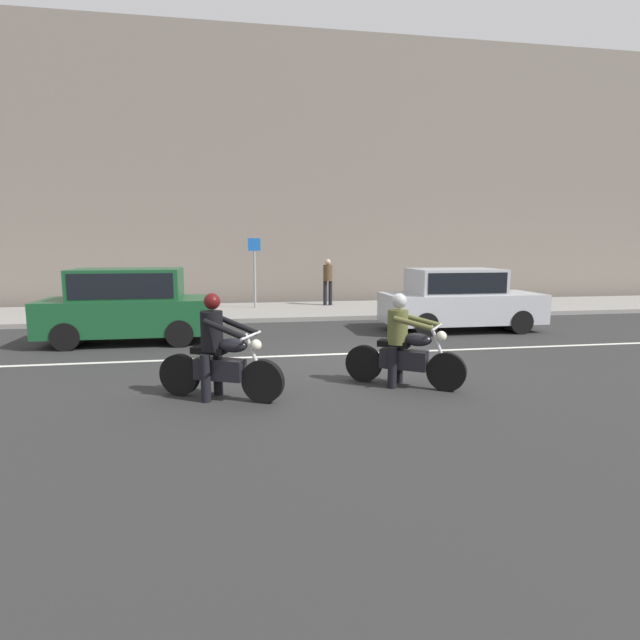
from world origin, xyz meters
The scene contains 10 objects.
ground_plane centered at (0.00, 0.00, 0.00)m, with size 80.00×80.00×0.00m, color #2B2B2B.
sidewalk_slab centered at (0.00, 8.00, 0.07)m, with size 40.00×4.40×0.14m, color gray.
building_facade centered at (0.00, 11.40, 5.27)m, with size 40.00×1.40×10.54m, color slate.
lane_marking_stripe centered at (0.61, 0.90, 0.00)m, with size 18.00×0.14×0.01m, color silver.
motorcycle_with_rider_black_leather centered at (-2.76, -1.99, 0.67)m, with size 1.92×1.06×1.64m.
motorcycle_with_rider_olive centered at (0.27, -1.77, 0.64)m, with size 1.77×1.26×1.57m.
parked_hatchback_forest_green centered at (-5.01, 3.10, 0.94)m, with size 4.02×1.76×1.80m.
parked_sedan_silver centered at (3.65, 3.41, 0.88)m, with size 4.32×1.82×1.72m.
street_sign_post centered at (-1.72, 8.57, 1.65)m, with size 0.44×0.08×2.50m.
pedestrian_bystander centered at (0.99, 8.89, 1.14)m, with size 0.34×0.34×1.71m.
Camera 1 is at (-2.54, -9.79, 2.35)m, focal length 28.66 mm.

